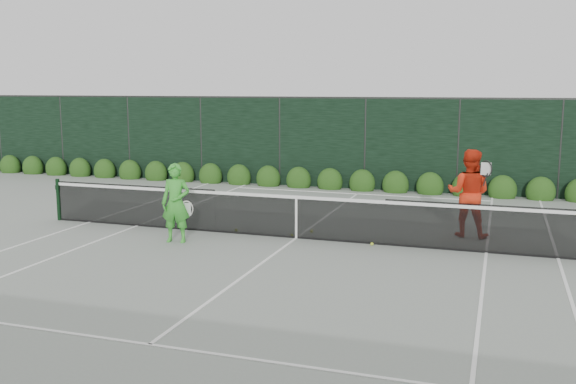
% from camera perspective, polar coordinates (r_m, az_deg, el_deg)
% --- Properties ---
extents(ground, '(80.00, 80.00, 0.00)m').
position_cam_1_polar(ground, '(14.53, 0.74, -4.14)').
color(ground, gray).
rests_on(ground, ground).
extents(tennis_net, '(12.90, 0.10, 1.07)m').
position_cam_1_polar(tennis_net, '(14.42, 0.65, -2.08)').
color(tennis_net, black).
rests_on(tennis_net, ground).
extents(player_woman, '(0.70, 0.52, 1.74)m').
position_cam_1_polar(player_woman, '(14.24, -9.94, -0.98)').
color(player_woman, green).
rests_on(player_woman, ground).
extents(player_man, '(1.05, 0.87, 2.00)m').
position_cam_1_polar(player_man, '(15.11, 15.78, -0.09)').
color(player_man, red).
rests_on(player_man, ground).
extents(court_lines, '(11.03, 23.83, 0.01)m').
position_cam_1_polar(court_lines, '(14.53, 0.74, -4.11)').
color(court_lines, white).
rests_on(court_lines, ground).
extents(windscreen_fence, '(32.00, 21.07, 3.06)m').
position_cam_1_polar(windscreen_fence, '(11.73, -3.28, 0.15)').
color(windscreen_fence, black).
rests_on(windscreen_fence, ground).
extents(hedge_row, '(31.66, 0.65, 0.94)m').
position_cam_1_polar(hedge_row, '(21.29, 6.61, 0.76)').
color(hedge_row, '#14360E').
rests_on(hedge_row, ground).
extents(tennis_balls, '(3.39, 0.85, 0.07)m').
position_cam_1_polar(tennis_balls, '(14.72, 1.20, -3.83)').
color(tennis_balls, '#C8DB30').
rests_on(tennis_balls, ground).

